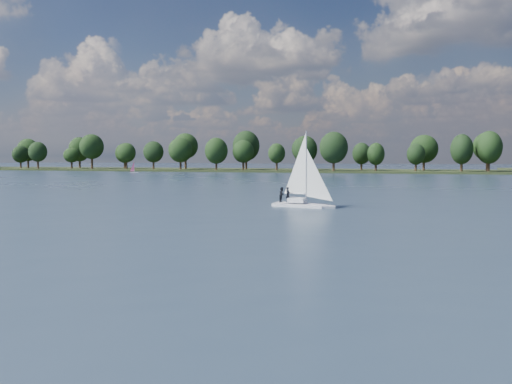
% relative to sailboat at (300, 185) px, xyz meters
% --- Properties ---
extents(ground, '(700.00, 700.00, 0.00)m').
position_rel_sailboat_xyz_m(ground, '(-2.94, 46.88, -2.70)').
color(ground, '#233342').
rests_on(ground, ground).
extents(far_shore, '(660.00, 40.00, 1.50)m').
position_rel_sailboat_xyz_m(far_shore, '(-2.94, 158.88, -2.70)').
color(far_shore, black).
rests_on(far_shore, ground).
extents(sailboat, '(7.63, 3.83, 9.67)m').
position_rel_sailboat_xyz_m(sailboat, '(0.00, 0.00, 0.00)').
color(sailboat, silver).
rests_on(sailboat, ground).
extents(dinghy_pink, '(3.14, 2.27, 4.67)m').
position_rel_sailboat_xyz_m(dinghy_pink, '(-89.53, 122.98, -1.59)').
color(dinghy_pink, silver).
rests_on(dinghy_pink, ground).
extents(treeline, '(563.22, 74.36, 18.19)m').
position_rel_sailboat_xyz_m(treeline, '(-9.16, 155.04, 5.46)').
color(treeline, black).
rests_on(treeline, ground).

